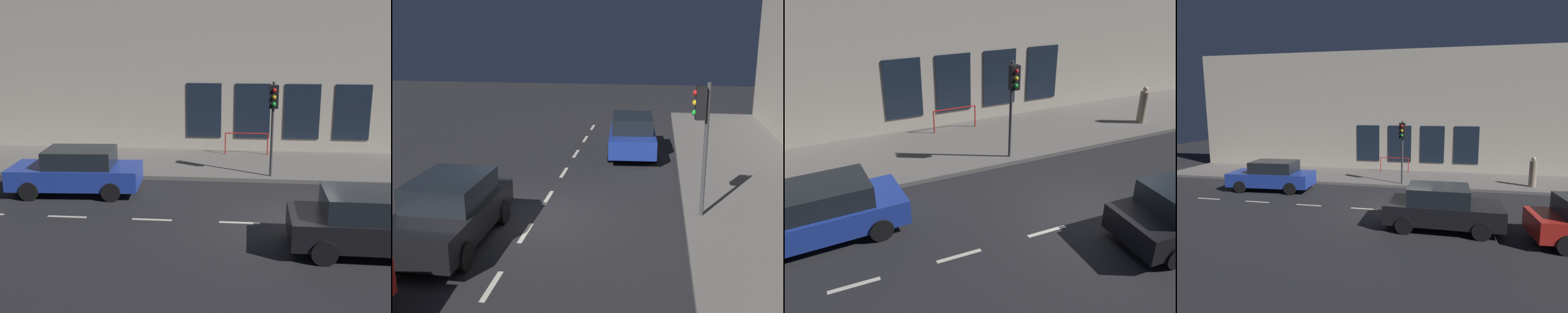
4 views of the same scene
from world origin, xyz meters
TOP-DOWN VIEW (x-y plane):
  - ground_plane at (0.00, 0.00)m, footprint 60.00×60.00m
  - sidewalk at (6.25, 0.00)m, footprint 4.50×32.00m
  - lane_centre_line at (0.00, -1.00)m, footprint 0.12×27.20m
  - traffic_light at (4.31, 0.46)m, footprint 0.45×0.32m
  - parked_car_1 at (2.23, 7.19)m, footprint 2.06×4.50m
  - parked_car_2 at (-1.65, -1.68)m, footprint 1.99×4.19m

SIDE VIEW (x-z plane):
  - ground_plane at x=0.00m, z-range 0.00..0.00m
  - lane_centre_line at x=0.00m, z-range 0.00..0.01m
  - sidewalk at x=6.25m, z-range 0.00..0.15m
  - parked_car_2 at x=-1.65m, z-range 0.00..1.58m
  - parked_car_1 at x=2.23m, z-range 0.00..1.58m
  - traffic_light at x=4.31m, z-range 0.99..4.53m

